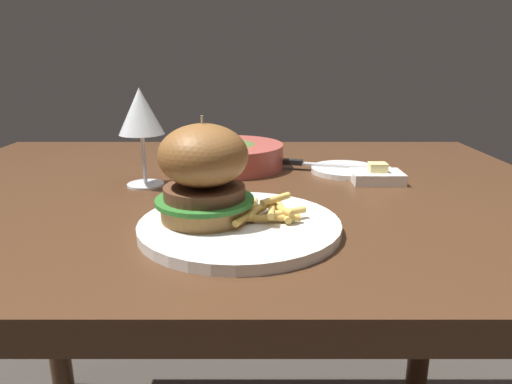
# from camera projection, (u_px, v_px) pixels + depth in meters

# --- Properties ---
(dining_table) EXTENTS (1.17, 0.85, 0.74)m
(dining_table) POSITION_uv_depth(u_px,v_px,m) (230.00, 236.00, 0.83)
(dining_table) COLOR #472B19
(dining_table) RESTS_ON ground
(main_plate) EXTENTS (0.26, 0.26, 0.01)m
(main_plate) POSITION_uv_depth(u_px,v_px,m) (241.00, 226.00, 0.59)
(main_plate) COLOR white
(main_plate) RESTS_ON dining_table
(burger_sandwich) EXTENTS (0.13, 0.13, 0.13)m
(burger_sandwich) POSITION_uv_depth(u_px,v_px,m) (205.00, 172.00, 0.58)
(burger_sandwich) COLOR #9E6B38
(burger_sandwich) RESTS_ON main_plate
(fries_pile) EXTENTS (0.09, 0.11, 0.03)m
(fries_pile) POSITION_uv_depth(u_px,v_px,m) (270.00, 210.00, 0.59)
(fries_pile) COLOR #E0B251
(fries_pile) RESTS_ON main_plate
(wine_glass) EXTENTS (0.08, 0.08, 0.17)m
(wine_glass) POSITION_uv_depth(u_px,v_px,m) (141.00, 114.00, 0.76)
(wine_glass) COLOR silver
(wine_glass) RESTS_ON dining_table
(bread_plate) EXTENTS (0.13, 0.13, 0.01)m
(bread_plate) POSITION_uv_depth(u_px,v_px,m) (346.00, 170.00, 0.89)
(bread_plate) COLOR white
(bread_plate) RESTS_ON dining_table
(table_knife) EXTENTS (0.23, 0.07, 0.01)m
(table_knife) POSITION_uv_depth(u_px,v_px,m) (320.00, 164.00, 0.90)
(table_knife) COLOR silver
(table_knife) RESTS_ON bread_plate
(butter_dish) EXTENTS (0.09, 0.06, 0.04)m
(butter_dish) POSITION_uv_depth(u_px,v_px,m) (378.00, 176.00, 0.82)
(butter_dish) COLOR white
(butter_dish) RESTS_ON dining_table
(soup_bowl) EXTENTS (0.22, 0.22, 0.05)m
(soup_bowl) POSITION_uv_depth(u_px,v_px,m) (230.00, 155.00, 0.92)
(soup_bowl) COLOR #B24C42
(soup_bowl) RESTS_ON dining_table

